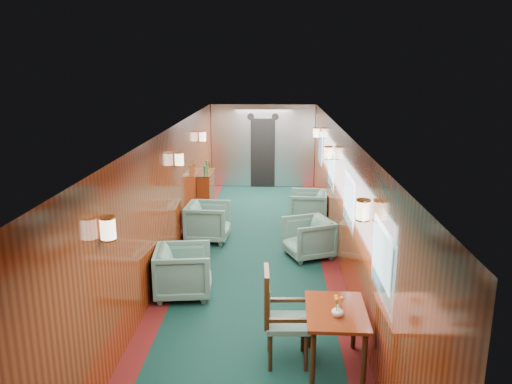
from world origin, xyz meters
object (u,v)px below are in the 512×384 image
Objects in this scene: credenza at (206,190)px; armchair_left_far at (208,222)px; side_chair at (278,313)px; armchair_right_far at (308,208)px; dining_table at (336,319)px; armchair_right_near at (308,238)px; armchair_left_near at (184,271)px.

credenza reaches higher than armchair_left_far.
side_chair is 4.48m from armchair_left_far.
side_chair is 1.41× the size of armchair_right_far.
armchair_right_near is at bearing 92.91° from dining_table.
dining_table is 0.83× the size of credenza.
armchair_left_near is at bearing 140.43° from dining_table.
credenza is 4.81m from armchair_left_near.
armchair_right_near is at bearing 78.14° from side_chair.
armchair_right_far is at bearing -24.70° from credenza.
armchair_left_far reaches higher than dining_table.
armchair_right_far is (2.44, -1.12, -0.10)m from credenza.
dining_table is 5.52m from armchair_right_far.
credenza is 2.69m from armchair_right_far.
armchair_right_far is (0.03, 5.51, -0.24)m from dining_table.
dining_table reaches higher than armchair_right_near.
armchair_left_near is 1.03× the size of armchair_right_far.
armchair_left_near is (-1.44, 1.73, -0.25)m from side_chair.
credenza reaches higher than armchair_left_near.
dining_table is 1.17× the size of armchair_left_far.
armchair_right_near is at bearing -109.91° from armchair_left_far.
armchair_left_far is at bearing 116.74° from dining_table.
armchair_left_near is 1.06× the size of armchair_right_near.
side_chair is 2.26m from armchair_left_near.
armchair_left_far is at bearing 105.87° from side_chair.
armchair_right_near is (1.97, -0.85, -0.02)m from armchair_left_far.
side_chair is at bearing -147.03° from armchair_left_near.
side_chair is 6.76m from credenza.
dining_table is at bearing 5.29° from armchair_right_far.
armchair_left_near reaches higher than armchair_right_near.
dining_table is at bearing -151.38° from armchair_left_far.
dining_table is at bearing -20.26° from armchair_right_near.
credenza is 1.41× the size of armchair_left_far.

